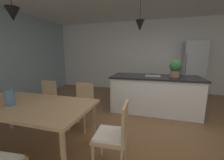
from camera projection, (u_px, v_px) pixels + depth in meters
name	position (u px, v px, depth m)	size (l,w,h in m)	color
ground_plane	(153.00, 133.00, 2.62)	(10.00, 8.40, 0.04)	brown
wall_back_kitchen	(155.00, 57.00, 5.46)	(10.00, 0.12, 2.70)	white
dining_table	(27.00, 108.00, 2.05)	(1.91, 0.95, 0.73)	tan
chair_far_left	(46.00, 100.00, 3.00)	(0.42, 0.42, 0.87)	tan
chair_kitchen_end	(114.00, 134.00, 1.72)	(0.42, 0.42, 0.87)	tan
chair_far_right	(82.00, 104.00, 2.77)	(0.41, 0.41, 0.87)	tan
kitchen_island	(154.00, 93.00, 3.56)	(2.12, 0.92, 0.91)	silver
refrigerator	(193.00, 69.00, 4.81)	(0.67, 0.67, 1.86)	#B2B5B7
pendant_over_table	(13.00, 14.00, 1.98)	(0.19, 0.19, 0.80)	black
pendant_over_island_main	(140.00, 25.00, 3.38)	(0.20, 0.20, 0.71)	black
potted_plant_on_island	(175.00, 68.00, 3.32)	(0.27, 0.27, 0.40)	#8C664C
vase_on_dining_table	(10.00, 98.00, 1.94)	(0.12, 0.12, 0.23)	slate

